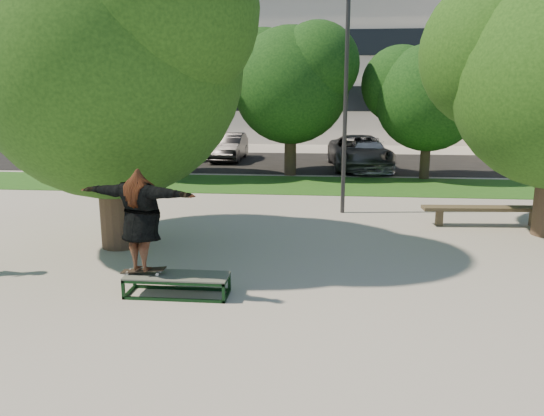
# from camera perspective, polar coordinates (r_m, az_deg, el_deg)

# --- Properties ---
(ground) EXTENTS (120.00, 120.00, 0.00)m
(ground) POSITION_cam_1_polar(r_m,az_deg,el_deg) (10.95, 3.10, -6.24)
(ground) COLOR gray
(ground) RESTS_ON ground
(grass_strip) EXTENTS (30.00, 4.00, 0.02)m
(grass_strip) POSITION_cam_1_polar(r_m,az_deg,el_deg) (20.18, 7.18, 2.41)
(grass_strip) COLOR #1C4E16
(grass_strip) RESTS_ON ground
(asphalt_strip) EXTENTS (40.00, 8.00, 0.01)m
(asphalt_strip) POSITION_cam_1_polar(r_m,az_deg,el_deg) (26.60, 4.69, 4.89)
(asphalt_strip) COLOR black
(asphalt_strip) RESTS_ON ground
(tree_left) EXTENTS (6.96, 5.95, 7.12)m
(tree_left) POSITION_cam_1_polar(r_m,az_deg,el_deg) (12.43, -17.43, 16.14)
(tree_left) COLOR #38281E
(tree_left) RESTS_ON ground
(bg_tree_left) EXTENTS (5.28, 4.51, 5.77)m
(bg_tree_left) POSITION_cam_1_polar(r_m,az_deg,el_deg) (22.55, -12.76, 12.77)
(bg_tree_left) COLOR #38281E
(bg_tree_left) RESTS_ON ground
(bg_tree_mid) EXTENTS (5.76, 4.92, 6.24)m
(bg_tree_mid) POSITION_cam_1_polar(r_m,az_deg,el_deg) (22.50, 1.86, 13.78)
(bg_tree_mid) COLOR #38281E
(bg_tree_mid) RESTS_ON ground
(bg_tree_right) EXTENTS (5.04, 4.31, 5.43)m
(bg_tree_right) POSITION_cam_1_polar(r_m,az_deg,el_deg) (22.29, 16.35, 11.96)
(bg_tree_right) COLOR #38281E
(bg_tree_right) RESTS_ON ground
(lamppost) EXTENTS (0.25, 0.15, 6.11)m
(lamppost) POSITION_cam_1_polar(r_m,az_deg,el_deg) (15.38, 7.91, 11.03)
(lamppost) COLOR #2D2D30
(lamppost) RESTS_ON ground
(office_building) EXTENTS (30.00, 14.12, 16.00)m
(office_building) POSITION_cam_1_polar(r_m,az_deg,el_deg) (42.65, 2.48, 18.55)
(office_building) COLOR beige
(office_building) RESTS_ON ground
(grind_box) EXTENTS (1.80, 0.60, 0.38)m
(grind_box) POSITION_cam_1_polar(r_m,az_deg,el_deg) (9.53, -10.15, -8.15)
(grind_box) COLOR black
(grind_box) RESTS_ON ground
(skater_rig) EXTENTS (2.28, 1.08, 1.87)m
(skater_rig) POSITION_cam_1_polar(r_m,az_deg,el_deg) (9.37, -13.94, -1.28)
(skater_rig) COLOR white
(skater_rig) RESTS_ON grind_box
(bench) EXTENTS (3.40, 0.68, 0.52)m
(bench) POSITION_cam_1_polar(r_m,az_deg,el_deg) (15.13, 22.11, -0.18)
(bench) COLOR #4E432F
(bench) RESTS_ON ground
(car_silver_a) EXTENTS (2.07, 3.92, 1.27)m
(car_silver_a) POSITION_cam_1_polar(r_m,az_deg,el_deg) (27.34, -9.39, 6.30)
(car_silver_a) COLOR #B5B5BA
(car_silver_a) RESTS_ON asphalt_strip
(car_dark) EXTENTS (1.48, 4.21, 1.38)m
(car_dark) POSITION_cam_1_polar(r_m,az_deg,el_deg) (27.45, -4.69, 6.57)
(car_dark) COLOR black
(car_dark) RESTS_ON asphalt_strip
(car_grey) EXTENTS (2.96, 5.65, 1.52)m
(car_grey) POSITION_cam_1_polar(r_m,az_deg,el_deg) (24.74, 9.38, 5.95)
(car_grey) COLOR #505155
(car_grey) RESTS_ON asphalt_strip
(car_silver_b) EXTENTS (2.10, 4.62, 1.31)m
(car_silver_b) POSITION_cam_1_polar(r_m,az_deg,el_deg) (24.40, 10.30, 5.58)
(car_silver_b) COLOR #BAB9BF
(car_silver_b) RESTS_ON asphalt_strip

